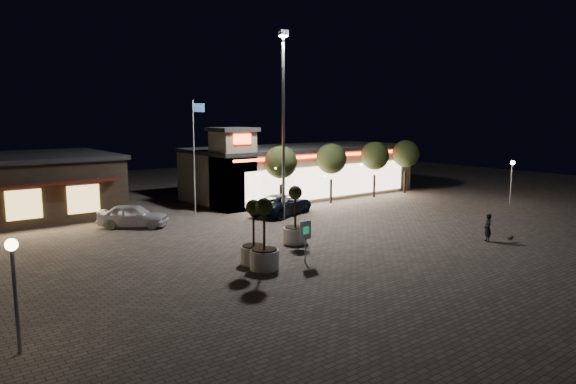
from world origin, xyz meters
TOP-DOWN VIEW (x-y plane):
  - ground at (0.00, 0.00)m, footprint 90.00×90.00m
  - retail_building at (9.51, 15.82)m, footprint 20.40×8.40m
  - floodlight_pole at (2.00, 8.00)m, footprint 0.60×0.40m
  - flagpole at (-1.90, 13.00)m, footprint 0.95×0.10m
  - lamp_post_east at (20.00, 2.00)m, footprint 0.36×0.36m
  - lamp_post_south at (-16.00, -3.00)m, footprint 0.36×0.36m
  - string_tree_a at (4.00, 11.00)m, footprint 2.42×2.42m
  - string_tree_b at (9.00, 11.00)m, footprint 2.42×2.42m
  - string_tree_c at (14.00, 11.00)m, footprint 2.42×2.42m
  - string_tree_d at (18.00, 11.00)m, footprint 2.42×2.42m
  - pickup_truck at (3.04, 9.55)m, footprint 5.79×4.04m
  - white_sedan at (-6.90, 11.91)m, footprint 4.46×4.05m
  - pedestrian at (7.36, -3.76)m, footprint 0.63×0.68m
  - dog at (8.35, -4.59)m, footprint 0.45×0.16m
  - planter_left at (-5.32, 0.61)m, footprint 1.25×1.25m
  - planter_mid at (-5.44, -0.44)m, footprint 1.34×1.34m
  - planter_right at (-1.33, 2.50)m, footprint 1.30×1.30m
  - valet_sign at (-3.33, -0.83)m, footprint 0.67×0.10m

SIDE VIEW (x-z plane):
  - ground at x=0.00m, z-range 0.00..0.00m
  - dog at x=8.35m, z-range 0.12..0.36m
  - pickup_truck at x=3.04m, z-range 0.00..1.47m
  - white_sedan at x=-6.90m, z-range 0.00..1.47m
  - pedestrian at x=7.36m, z-range 0.00..1.57m
  - planter_left at x=-5.32m, z-range -0.59..2.49m
  - planter_right at x=-1.33m, z-range -0.61..2.58m
  - planter_mid at x=-5.44m, z-range -0.63..2.66m
  - valet_sign at x=-3.33m, z-range 0.40..2.43m
  - retail_building at x=9.51m, z-range -0.84..5.26m
  - lamp_post_east at x=20.00m, z-range 0.72..4.20m
  - lamp_post_south at x=-16.00m, z-range 0.72..4.20m
  - string_tree_a at x=4.00m, z-range 1.17..5.95m
  - string_tree_b at x=9.00m, z-range 1.17..5.95m
  - string_tree_c at x=14.00m, z-range 1.17..5.95m
  - string_tree_d at x=18.00m, z-range 1.17..5.95m
  - flagpole at x=-1.90m, z-range 0.74..8.74m
  - floodlight_pole at x=2.00m, z-range 0.83..13.21m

